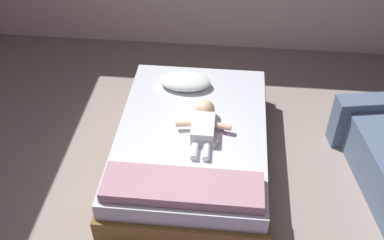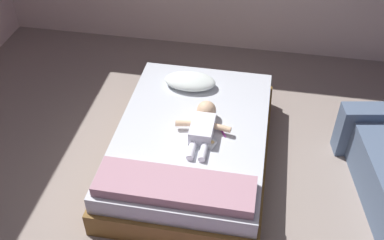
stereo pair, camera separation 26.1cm
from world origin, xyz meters
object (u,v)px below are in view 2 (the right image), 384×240
at_px(pillow, 190,81).
at_px(baby, 203,124).
at_px(bed, 192,145).
at_px(baby_bottle, 212,144).
at_px(toothbrush, 222,131).

height_order(pillow, baby, baby).
xyz_separation_m(bed, baby_bottle, (0.22, -0.21, 0.25)).
height_order(bed, pillow, pillow).
bearing_deg(bed, toothbrush, -0.74).
bearing_deg(pillow, toothbrush, -56.78).
height_order(pillow, baby_bottle, pillow).
bearing_deg(baby, bed, 176.06).
bearing_deg(baby, pillow, 110.67).
bearing_deg(toothbrush, bed, 179.26).
xyz_separation_m(bed, toothbrush, (0.29, -0.00, 0.23)).
relative_size(pillow, baby_bottle, 5.37).
xyz_separation_m(bed, baby, (0.11, -0.01, 0.29)).
bearing_deg(baby_bottle, toothbrush, 72.86).
bearing_deg(pillow, baby, -69.33).
relative_size(bed, baby_bottle, 20.94).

